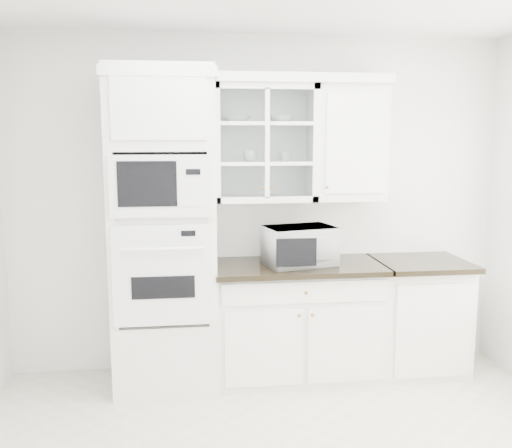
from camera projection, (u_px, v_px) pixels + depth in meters
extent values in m
cube|color=white|center=(258.00, 205.00, 4.65)|extent=(4.00, 0.02, 2.70)
cube|color=white|center=(164.00, 231.00, 4.27)|extent=(0.76, 0.65, 2.40)
cube|color=white|center=(163.00, 276.00, 3.98)|extent=(0.70, 0.03, 0.72)
cube|color=black|center=(163.00, 287.00, 3.98)|extent=(0.44, 0.01, 0.16)
cube|color=white|center=(161.00, 187.00, 3.89)|extent=(0.70, 0.03, 0.43)
cube|color=black|center=(147.00, 184.00, 3.86)|extent=(0.40, 0.01, 0.31)
cube|color=white|center=(297.00, 322.00, 4.54)|extent=(1.30, 0.60, 0.88)
cube|color=#2E2614|center=(299.00, 267.00, 4.43)|extent=(1.32, 0.67, 0.04)
cube|color=white|center=(417.00, 317.00, 4.66)|extent=(0.70, 0.60, 0.88)
cube|color=#2E2614|center=(422.00, 263.00, 4.55)|extent=(0.72, 0.67, 0.04)
cube|color=white|center=(264.00, 143.00, 4.42)|extent=(0.80, 0.33, 0.90)
cube|color=white|center=(264.00, 163.00, 4.45)|extent=(0.74, 0.29, 0.02)
cube|color=white|center=(264.00, 124.00, 4.40)|extent=(0.74, 0.29, 0.02)
cube|color=white|center=(349.00, 143.00, 4.50)|extent=(0.55, 0.33, 0.90)
cube|color=white|center=(251.00, 79.00, 4.31)|extent=(2.14, 0.38, 0.07)
imported|color=white|center=(299.00, 245.00, 4.40)|extent=(0.60, 0.54, 0.30)
imported|color=white|center=(237.00, 119.00, 4.38)|extent=(0.25, 0.25, 0.05)
imported|color=white|center=(282.00, 119.00, 4.43)|extent=(0.19, 0.19, 0.06)
imported|color=white|center=(250.00, 156.00, 4.40)|extent=(0.12, 0.12, 0.09)
imported|color=white|center=(285.00, 156.00, 4.47)|extent=(0.11, 0.11, 0.08)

